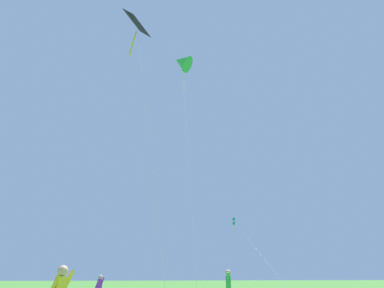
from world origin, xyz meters
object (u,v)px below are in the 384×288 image
kite_green_small (182,62)px  person_foreground_watcher (99,288)px  kite_teal_box (235,222)px  kite_black_large (136,31)px  person_with_spool (229,288)px

kite_green_small → person_foreground_watcher: kite_green_small is taller
kite_teal_box → person_foreground_watcher: 28.44m
kite_black_large → person_foreground_watcher: 14.28m
kite_black_large → person_foreground_watcher: size_ratio=10.03×
kite_black_large → person_with_spool: bearing=-15.7°
kite_teal_box → person_with_spool: (-11.55, -26.41, -7.14)m
kite_teal_box → person_foreground_watcher: (-16.80, -21.77, -7.26)m
kite_green_small → kite_black_large: 10.39m
kite_black_large → person_foreground_watcher: kite_black_large is taller
kite_teal_box → kite_black_large: (-16.20, -25.10, 6.62)m
person_foreground_watcher → kite_teal_box: bearing=52.3°
kite_black_large → person_foreground_watcher: (-0.60, 3.33, -13.88)m
person_with_spool → person_foreground_watcher: 7.00m
kite_green_small → person_with_spool: (-0.06, -9.41, -18.24)m
kite_black_large → kite_green_small: bearing=59.9°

